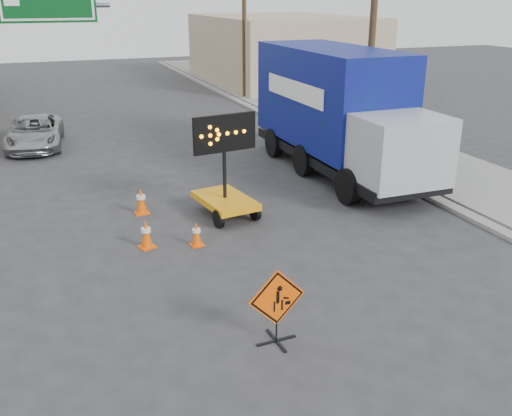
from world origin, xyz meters
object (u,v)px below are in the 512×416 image
construction_sign (277,304)px  arrow_board (225,194)px  pickup_truck (35,132)px  box_truck (338,118)px

construction_sign → arrow_board: (1.13, 6.46, -0.12)m
arrow_board → pickup_truck: bearing=106.9°
construction_sign → pickup_truck: bearing=100.3°
pickup_truck → box_truck: box_truck is taller
construction_sign → pickup_truck: (-3.82, 16.84, -0.15)m
construction_sign → arrow_board: bearing=77.6°
arrow_board → box_truck: (5.12, 2.72, 1.29)m
construction_sign → box_truck: size_ratio=0.16×
arrow_board → pickup_truck: (-4.96, 10.38, -0.02)m
box_truck → pickup_truck: bearing=142.8°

